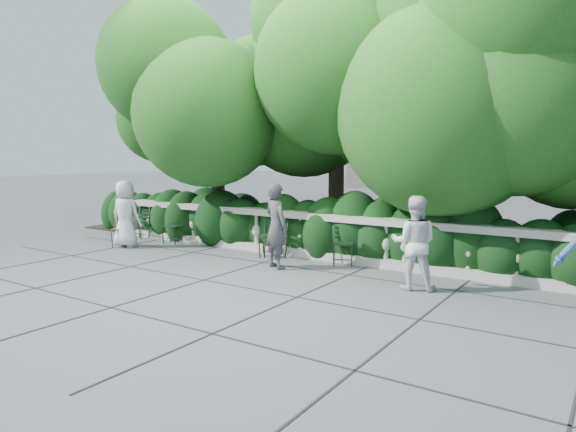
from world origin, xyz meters
The scene contains 13 objects.
ground centered at (0.00, 0.00, 0.00)m, with size 90.00×90.00×0.00m, color #4E4F55.
balustrade centered at (0.00, 1.80, 0.49)m, with size 12.00×0.44×1.00m.
shrub_hedge centered at (0.00, 3.00, 0.00)m, with size 15.00×2.60×1.70m, color black, non-canonical shape.
tree_canopy centered at (0.69, 3.19, 3.96)m, with size 15.04×6.52×6.78m.
chair_a centered at (-5.09, 1.32, 0.00)m, with size 0.44×0.48×0.84m, color black, non-canonical shape.
chair_b centered at (-3.77, 1.26, 0.00)m, with size 0.44×0.48×0.84m, color black, non-canonical shape.
chair_c centered at (-0.66, 1.20, 0.00)m, with size 0.44×0.48×0.84m, color black, non-canonical shape.
chair_d centered at (-0.58, 1.18, 0.00)m, with size 0.44×0.48×0.84m, color black, non-canonical shape.
chair_f centered at (1.09, 1.35, 0.00)m, with size 0.44×0.48×0.84m, color black, non-canonical shape.
chair_weathered centered at (-4.38, 0.24, 0.00)m, with size 0.44×0.48×0.84m, color black, non-canonical shape.
person_businessman centered at (-4.35, 0.42, 0.81)m, with size 0.80×0.52×1.63m, color silver.
person_woman_grey centered at (0.02, 0.55, 0.85)m, with size 0.62×0.41×1.70m, color #3A3C3F.
person_casual_man centered at (2.86, 0.51, 0.79)m, with size 0.77×0.60×1.59m, color silver.
Camera 1 is at (5.77, -7.69, 2.28)m, focal length 32.00 mm.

